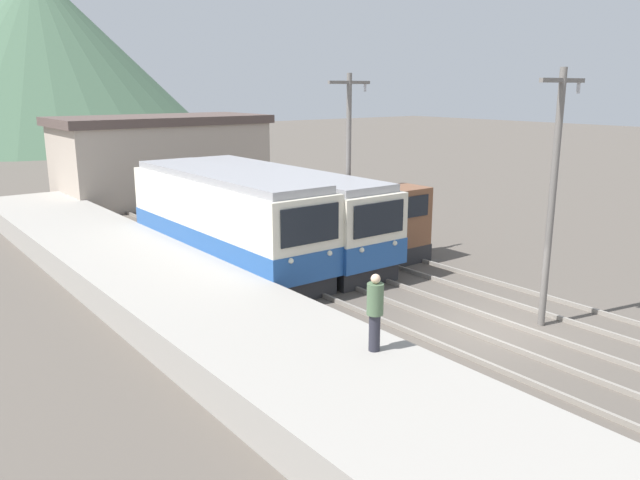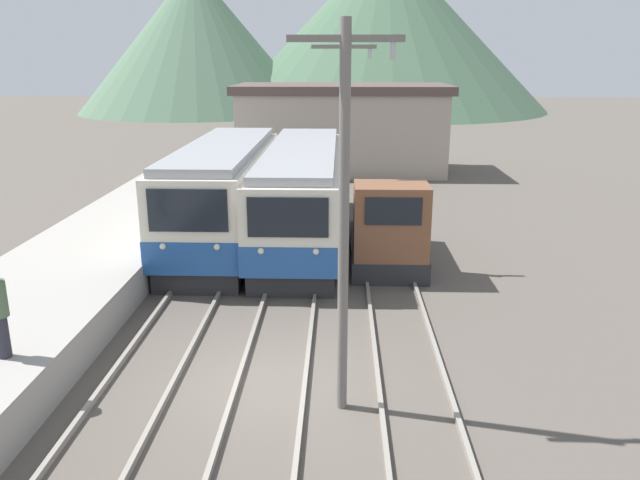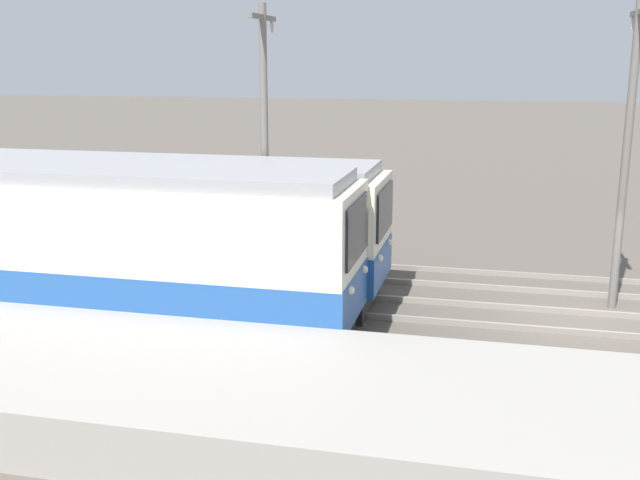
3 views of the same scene
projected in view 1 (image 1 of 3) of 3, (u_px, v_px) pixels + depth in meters
name	position (u px, v px, depth m)	size (l,w,h in m)	color
ground_plane	(481.00, 330.00, 18.09)	(200.00, 200.00, 0.00)	#564F47
platform_left	(307.00, 372.00, 14.28)	(4.50, 54.00, 1.00)	gray
track_left	(418.00, 350.00, 16.54)	(1.54, 60.00, 0.14)	gray
track_center	(485.00, 326.00, 18.19)	(1.54, 60.00, 0.14)	gray
track_right	(545.00, 305.00, 19.96)	(1.54, 60.00, 0.14)	gray
commuter_train_left	(226.00, 223.00, 24.10)	(2.84, 11.16, 3.73)	#28282B
commuter_train_center	(276.00, 214.00, 26.32)	(2.84, 12.86, 3.54)	#28282B
shunting_locomotive	(372.00, 226.00, 26.09)	(2.40, 5.24, 3.00)	#28282B
catenary_mast_near	(553.00, 191.00, 17.48)	(2.00, 0.20, 7.37)	slate
catenary_mast_mid	(349.00, 162.00, 24.37)	(2.00, 0.20, 7.37)	slate
person_on_platform	(375.00, 309.00, 14.00)	(0.38, 0.38, 1.82)	#282833
station_building	(162.00, 158.00, 38.52)	(12.60, 6.30, 5.16)	#AD9E8E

